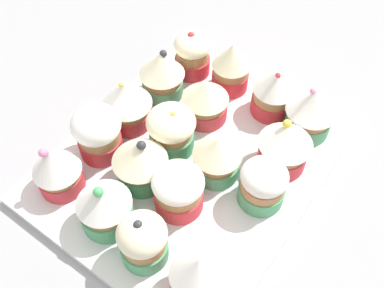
% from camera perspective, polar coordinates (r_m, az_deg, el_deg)
% --- Properties ---
extents(ground_plane, '(1.80, 1.80, 0.03)m').
position_cam_1_polar(ground_plane, '(0.60, -0.00, -3.32)').
color(ground_plane, '#9E9EA3').
extents(baking_tray, '(0.31, 0.37, 0.01)m').
position_cam_1_polar(baking_tray, '(0.59, -0.00, -2.16)').
color(baking_tray, silver).
rests_on(baking_tray, ground_plane).
extents(cupcake_0, '(0.06, 0.06, 0.07)m').
position_cam_1_polar(cupcake_0, '(0.55, -16.86, -2.99)').
color(cupcake_0, '#D1333D').
rests_on(cupcake_0, baking_tray).
extents(cupcake_1, '(0.06, 0.06, 0.08)m').
position_cam_1_polar(cupcake_1, '(0.51, -11.10, -7.54)').
color(cupcake_1, '#4C9E6B').
rests_on(cupcake_1, baking_tray).
extents(cupcake_2, '(0.05, 0.05, 0.07)m').
position_cam_1_polar(cupcake_2, '(0.49, -6.26, -12.04)').
color(cupcake_2, '#4C9E6B').
rests_on(cupcake_2, baking_tray).
extents(cupcake_3, '(0.06, 0.06, 0.07)m').
position_cam_1_polar(cupcake_3, '(0.46, 0.87, -16.32)').
color(cupcake_3, '#D1333D').
rests_on(cupcake_3, baking_tray).
extents(cupcake_4, '(0.06, 0.06, 0.07)m').
position_cam_1_polar(cupcake_4, '(0.57, -11.90, 1.50)').
color(cupcake_4, '#D1333D').
rests_on(cupcake_4, baking_tray).
extents(cupcake_5, '(0.07, 0.07, 0.08)m').
position_cam_1_polar(cupcake_5, '(0.53, -6.62, -2.16)').
color(cupcake_5, '#4C9E6B').
rests_on(cupcake_5, baking_tray).
extents(cupcake_6, '(0.06, 0.06, 0.06)m').
position_cam_1_polar(cupcake_6, '(0.51, -1.74, -5.78)').
color(cupcake_6, '#D1333D').
rests_on(cupcake_6, baking_tray).
extents(cupcake_7, '(0.07, 0.07, 0.08)m').
position_cam_1_polar(cupcake_7, '(0.59, -8.55, 5.08)').
color(cupcake_7, '#D1333D').
rests_on(cupcake_7, baking_tray).
extents(cupcake_8, '(0.06, 0.06, 0.07)m').
position_cam_1_polar(cupcake_8, '(0.57, -2.47, 2.02)').
color(cupcake_8, '#4C9E6B').
rests_on(cupcake_8, baking_tray).
extents(cupcake_9, '(0.06, 0.06, 0.07)m').
position_cam_1_polar(cupcake_9, '(0.54, 3.00, -1.77)').
color(cupcake_9, '#4C9E6B').
rests_on(cupcake_9, baking_tray).
extents(cupcake_10, '(0.06, 0.06, 0.06)m').
position_cam_1_polar(cupcake_10, '(0.53, 9.00, -5.03)').
color(cupcake_10, '#4C9E6B').
rests_on(cupcake_10, baking_tray).
extents(cupcake_11, '(0.06, 0.06, 0.08)m').
position_cam_1_polar(cupcake_11, '(0.63, -3.85, 8.95)').
color(cupcake_11, '#4C9E6B').
rests_on(cupcake_11, baking_tray).
extents(cupcake_12, '(0.06, 0.06, 0.06)m').
position_cam_1_polar(cupcake_12, '(0.60, 1.71, 5.62)').
color(cupcake_12, '#D1333D').
rests_on(cupcake_12, baking_tray).
extents(cupcake_13, '(0.07, 0.07, 0.07)m').
position_cam_1_polar(cupcake_13, '(0.56, 11.72, -0.16)').
color(cupcake_13, '#D1333D').
rests_on(cupcake_13, baking_tray).
extents(cupcake_14, '(0.05, 0.05, 0.07)m').
position_cam_1_polar(cupcake_14, '(0.67, 0.04, 11.40)').
color(cupcake_14, '#D1333D').
rests_on(cupcake_14, baking_tray).
extents(cupcake_15, '(0.05, 0.05, 0.08)m').
position_cam_1_polar(cupcake_15, '(0.64, 4.99, 9.78)').
color(cupcake_15, '#D1333D').
rests_on(cupcake_15, baking_tray).
extents(cupcake_16, '(0.06, 0.06, 0.08)m').
position_cam_1_polar(cupcake_16, '(0.62, 10.39, 6.59)').
color(cupcake_16, '#D1333D').
rests_on(cupcake_16, baking_tray).
extents(cupcake_17, '(0.07, 0.07, 0.08)m').
position_cam_1_polar(cupcake_17, '(0.60, 14.95, 4.18)').
color(cupcake_17, '#4C9E6B').
rests_on(cupcake_17, baking_tray).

